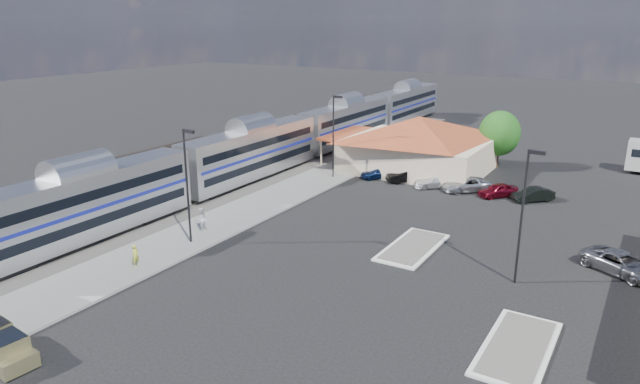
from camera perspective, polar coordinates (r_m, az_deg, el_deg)
The scene contains 21 objects.
ground at distance 43.75m, azimuth 3.36°, elevation -5.46°, with size 280.00×280.00×0.00m, color black.
railbed at distance 61.45m, azimuth -10.59°, elevation 1.00°, with size 16.00×100.00×0.12m, color #4C4944.
platform at distance 54.50m, azimuth -4.86°, elevation -0.80°, with size 5.50×92.00×0.18m, color gray.
passenger_train at distance 61.04m, azimuth -6.80°, elevation 3.79°, with size 3.00×104.00×5.55m.
freight_cars at distance 60.48m, azimuth -15.10°, elevation 2.27°, with size 2.80×46.00×4.00m.
station_depot at distance 65.64m, azimuth 9.73°, elevation 4.83°, with size 18.35×12.24×6.20m.
traffic_island_south at distance 43.88m, azimuth 9.24°, elevation -5.45°, with size 3.30×7.50×0.21m.
traffic_island_north at distance 32.77m, azimuth 19.14°, elevation -14.46°, with size 3.30×7.50×0.21m.
lamp_plat_s at distance 43.55m, azimuth -13.12°, elevation 1.43°, with size 1.08×0.25×9.00m.
lamp_plat_n at distance 60.78m, azimuth 1.41°, elevation 6.23°, with size 1.08×0.25×9.00m.
lamp_lot at distance 38.20m, azimuth 19.76°, elevation -1.33°, with size 1.08×0.25×9.00m.
tree_depot at distance 68.89m, azimuth 17.51°, elevation 5.61°, with size 4.71×4.71×6.63m.
suv at distance 44.05m, azimuth 27.93°, elevation -6.33°, with size 2.47×5.36×1.49m, color gray.
person_a at distance 41.69m, azimuth -17.96°, elevation -6.05°, with size 0.57×0.37×1.57m, color #C5CB3F.
person_b at distance 47.19m, azimuth -11.80°, elevation -2.65°, with size 0.91×0.71×1.87m, color white.
parked_car_a at distance 62.05m, azimuth 5.88°, elevation 1.93°, with size 1.56×3.88×1.32m, color #0D1D45.
parked_car_b at distance 61.06m, azimuth 8.72°, elevation 1.64°, with size 1.54×4.42×1.46m, color black.
parked_car_c at distance 59.72m, azimuth 11.43°, elevation 1.07°, with size 1.82×4.48×1.30m, color silver.
parked_car_d at distance 59.05m, azimuth 14.45°, elevation 0.74°, with size 2.34×5.08×1.41m, color #97999F.
parked_car_e at distance 58.00m, azimuth 17.37°, elevation 0.16°, with size 1.58×3.93×1.34m, color maroon.
parked_car_f at distance 57.68m, azimuth 20.51°, elevation -0.24°, with size 1.41×4.04×1.33m, color black.
Camera 1 is at (18.68, -35.87, 16.70)m, focal length 32.00 mm.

